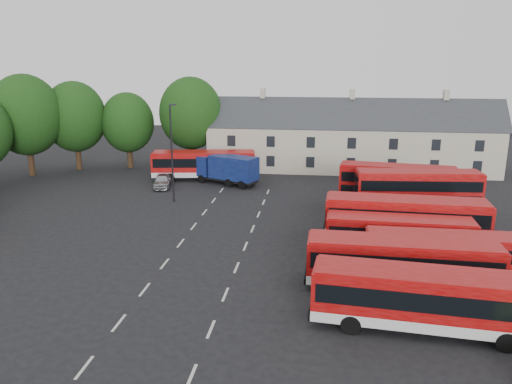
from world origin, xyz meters
TOP-DOWN VIEW (x-y plane):
  - ground at (0.00, 0.00)m, footprint 140.00×140.00m
  - lane_markings at (2.50, 2.00)m, footprint 5.15×33.80m
  - treeline at (-20.74, 19.36)m, footprint 29.92×32.59m
  - terrace_houses at (14.00, 30.00)m, footprint 35.70×7.13m
  - bus_row_a at (15.92, -8.69)m, footprint 11.65×3.69m
  - bus_row_b at (15.42, -3.98)m, footprint 11.34×2.88m
  - bus_row_c at (18.54, -1.54)m, footprint 10.09×2.40m
  - bus_row_d at (16.04, 1.52)m, footprint 10.24×2.76m
  - bus_row_e at (16.95, 4.69)m, footprint 12.14×3.35m
  - bus_dd_south at (18.80, 10.51)m, footprint 10.69×3.22m
  - bus_dd_north at (17.42, 13.04)m, footprint 10.56×3.72m
  - bus_north at (-2.96, 22.56)m, footprint 12.03×4.40m
  - box_truck at (0.05, 20.79)m, footprint 7.75×5.20m
  - silver_car at (-6.65, 18.46)m, footprint 2.53×4.52m
  - lamppost at (-3.79, 13.12)m, footprint 0.65×0.44m

SIDE VIEW (x-z plane):
  - ground at x=0.00m, z-range 0.00..0.00m
  - lane_markings at x=2.50m, z-range 0.00..0.01m
  - silver_car at x=-6.65m, z-range 0.00..1.45m
  - bus_row_c at x=18.54m, z-range 0.29..3.14m
  - bus_row_d at x=16.04m, z-range 0.29..3.16m
  - box_truck at x=0.05m, z-range 0.20..3.46m
  - bus_row_b at x=15.42m, z-range 0.32..3.51m
  - bus_row_a at x=15.92m, z-range 0.33..3.57m
  - bus_north at x=-2.96m, z-range 0.34..3.66m
  - bus_row_e at x=16.95m, z-range 0.34..3.74m
  - bus_dd_north at x=17.42m, z-range 0.29..4.53m
  - bus_dd_south at x=18.80m, z-range 0.30..4.62m
  - terrace_houses at x=14.00m, z-range -1.17..8.89m
  - lamppost at x=-3.79m, z-range 0.32..9.85m
  - treeline at x=-20.74m, z-range 0.68..12.69m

